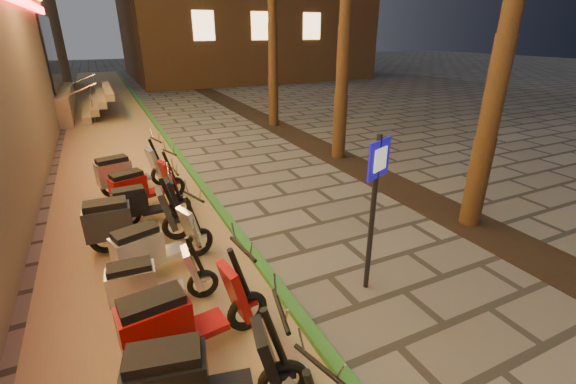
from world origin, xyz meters
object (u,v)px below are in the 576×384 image
scooter_6 (180,319)px  scooter_12 (126,172)px  pedestrian_sign (375,194)px  scooter_5 (197,379)px  scooter_11 (140,187)px  scooter_7 (150,282)px  scooter_8 (154,246)px  scooter_10 (143,203)px  scooter_9 (126,221)px

scooter_6 → scooter_12: scooter_6 is taller
pedestrian_sign → scooter_5: pedestrian_sign is taller
scooter_11 → scooter_7: bearing=-112.3°
scooter_8 → scooter_10: 1.96m
scooter_12 → scooter_11: bearing=-92.8°
scooter_11 → scooter_6: bearing=-108.8°
scooter_10 → scooter_12: bearing=92.7°
scooter_7 → scooter_8: size_ratio=0.89×
pedestrian_sign → scooter_9: bearing=115.2°
scooter_9 → scooter_11: bearing=78.5°
scooter_11 → scooter_10: bearing=-111.3°
pedestrian_sign → scooter_9: size_ratio=1.33×
scooter_5 → scooter_9: size_ratio=0.99×
scooter_5 → scooter_12: 6.69m
scooter_6 → scooter_9: scooter_6 is taller
scooter_7 → scooter_10: (0.23, 2.83, 0.01)m
scooter_7 → scooter_11: size_ratio=0.90×
pedestrian_sign → scooter_8: pedestrian_sign is taller
scooter_5 → scooter_8: (-0.01, 2.85, -0.03)m
scooter_8 → pedestrian_sign: bearing=-49.7°
scooter_11 → scooter_9: bearing=-121.9°
scooter_6 → scooter_11: (0.07, 4.72, -0.05)m
pedestrian_sign → scooter_12: size_ratio=1.36×
scooter_11 → scooter_12: scooter_12 is taller
scooter_6 → scooter_8: bearing=83.9°
scooter_10 → scooter_12: size_ratio=0.86×
scooter_5 → scooter_6: scooter_6 is taller
scooter_8 → scooter_12: 3.84m
scooter_12 → scooter_9: bearing=-108.4°
pedestrian_sign → scooter_11: bearing=97.9°
scooter_6 → scooter_10: bearing=82.7°
scooter_8 → scooter_12: size_ratio=0.94×
scooter_5 → scooter_12: scooter_5 is taller
scooter_6 → scooter_8: (-0.03, 1.94, -0.04)m
scooter_6 → scooter_7: (-0.21, 1.07, -0.10)m
scooter_9 → scooter_10: scooter_9 is taller
scooter_8 → scooter_12: scooter_12 is taller
scooter_12 → scooter_7: bearing=-104.7°
scooter_5 → scooter_6: 0.92m
pedestrian_sign → scooter_7: size_ratio=1.62×
pedestrian_sign → scooter_8: 3.54m
scooter_6 → scooter_12: 5.77m
scooter_5 → scooter_11: scooter_5 is taller
scooter_11 → scooter_12: 1.07m
scooter_9 → scooter_6: bearing=-80.6°
scooter_10 → scooter_12: scooter_12 is taller
scooter_10 → scooter_12: 1.88m
scooter_7 → scooter_6: bearing=-75.2°
scooter_6 → scooter_11: scooter_6 is taller
scooter_9 → scooter_10: size_ratio=1.20×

